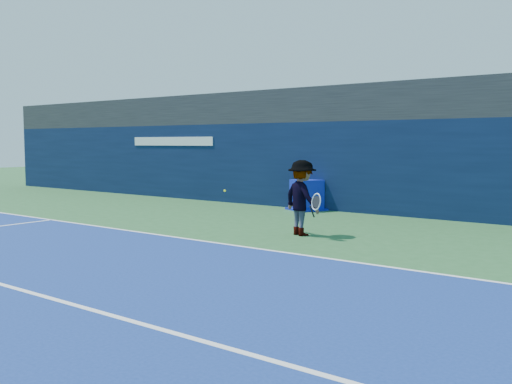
% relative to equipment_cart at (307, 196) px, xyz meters
% --- Properties ---
extents(ground, '(80.00, 80.00, 0.00)m').
position_rel_equipment_cart_xyz_m(ground, '(0.29, -9.73, -0.47)').
color(ground, '#295B2D').
rests_on(ground, ground).
extents(baseline, '(24.00, 0.10, 0.01)m').
position_rel_equipment_cart_xyz_m(baseline, '(0.29, -6.73, -0.46)').
color(baseline, white).
rests_on(baseline, ground).
extents(stadium_band, '(36.00, 3.00, 1.20)m').
position_rel_equipment_cart_xyz_m(stadium_band, '(0.29, 1.77, 3.13)').
color(stadium_band, black).
rests_on(stadium_band, back_wall_assembly).
extents(back_wall_assembly, '(36.00, 1.03, 3.00)m').
position_rel_equipment_cart_xyz_m(back_wall_assembly, '(0.28, 0.77, 1.03)').
color(back_wall_assembly, '#091533').
rests_on(back_wall_assembly, ground).
extents(equipment_cart, '(1.43, 1.43, 1.04)m').
position_rel_equipment_cart_xyz_m(equipment_cart, '(0.00, 0.00, 0.00)').
color(equipment_cart, '#0B19A2').
rests_on(equipment_cart, ground).
extents(tennis_player, '(1.45, 1.10, 1.87)m').
position_rel_equipment_cart_xyz_m(tennis_player, '(2.70, -4.58, 0.46)').
color(tennis_player, silver).
rests_on(tennis_player, ground).
extents(tennis_ball, '(0.06, 0.06, 0.06)m').
position_rel_equipment_cart_xyz_m(tennis_ball, '(0.28, -4.67, 0.52)').
color(tennis_ball, '#D1E919').
rests_on(tennis_ball, ground).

